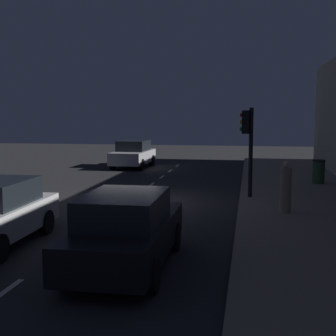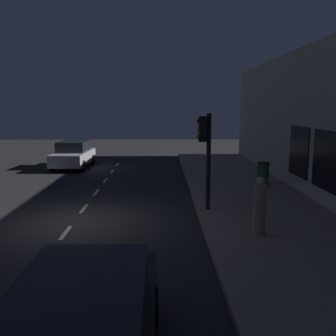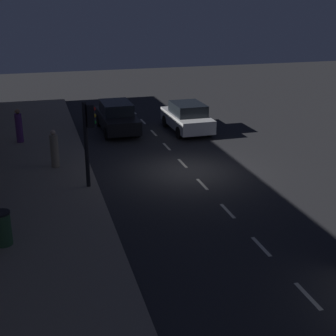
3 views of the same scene
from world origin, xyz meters
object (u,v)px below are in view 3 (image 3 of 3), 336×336
at_px(pedestrian_1, 54,150).
at_px(trash_bin, 2,228).
at_px(parked_car_2, 117,117).
at_px(pedestrian_0, 19,127).
at_px(traffic_light, 89,130).
at_px(parked_car_1, 187,117).

relative_size(pedestrian_1, trash_bin, 1.56).
relative_size(parked_car_2, pedestrian_0, 2.68).
distance_m(traffic_light, trash_bin, 5.23).
height_order(pedestrian_0, pedestrian_1, pedestrian_0).
relative_size(parked_car_1, parked_car_2, 0.93).
distance_m(traffic_light, parked_car_2, 8.59).
bearing_deg(pedestrian_0, parked_car_1, -105.60).
height_order(parked_car_1, trash_bin, parked_car_1).
relative_size(traffic_light, parked_car_1, 0.79).
bearing_deg(parked_car_1, trash_bin, -130.88).
bearing_deg(parked_car_1, traffic_light, -131.91).
height_order(traffic_light, trash_bin, traffic_light).
xyz_separation_m(parked_car_1, parked_car_2, (3.64, -1.10, 0.00)).
relative_size(parked_car_1, pedestrian_0, 2.49).
distance_m(traffic_light, parked_car_1, 9.39).
distance_m(parked_car_2, pedestrian_0, 5.23).
bearing_deg(trash_bin, traffic_light, -128.06).
height_order(parked_car_2, pedestrian_0, pedestrian_0).
bearing_deg(parked_car_2, traffic_light, 72.87).
bearing_deg(parked_car_1, parked_car_2, 162.22).
bearing_deg(trash_bin, parked_car_1, -129.98).
xyz_separation_m(traffic_light, parked_car_1, (-6.08, -6.99, -1.56)).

